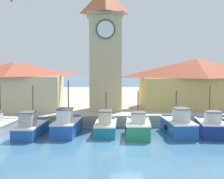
# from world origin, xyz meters

# --- Properties ---
(ground_plane) EXTENTS (300.00, 300.00, 0.00)m
(ground_plane) POSITION_xyz_m (0.00, 0.00, 0.00)
(ground_plane) COLOR #386689
(quay_wharf) EXTENTS (120.00, 40.00, 1.14)m
(quay_wharf) POSITION_xyz_m (0.00, 26.92, 0.57)
(quay_wharf) COLOR #A89E89
(quay_wharf) RESTS_ON ground
(fishing_boat_left_inner) EXTENTS (2.33, 5.13, 4.21)m
(fishing_boat_left_inner) POSITION_xyz_m (-7.71, 3.83, 0.72)
(fishing_boat_left_inner) COLOR #2356A8
(fishing_boat_left_inner) RESTS_ON ground
(fishing_boat_mid_left) EXTENTS (2.47, 4.81, 4.62)m
(fishing_boat_mid_left) POSITION_xyz_m (-4.73, 4.17, 0.81)
(fishing_boat_mid_left) COLOR #2356A8
(fishing_boat_mid_left) RESTS_ON ground
(fishing_boat_center) EXTENTS (2.20, 4.62, 3.58)m
(fishing_boat_center) POSITION_xyz_m (-1.43, 4.20, 0.72)
(fishing_boat_center) COLOR #196B7F
(fishing_boat_center) RESTS_ON ground
(fishing_boat_mid_right) EXTENTS (2.41, 4.48, 3.77)m
(fishing_boat_mid_right) POSITION_xyz_m (1.22, 3.15, 0.78)
(fishing_boat_mid_right) COLOR #237A4C
(fishing_boat_mid_right) RESTS_ON ground
(fishing_boat_right_inner) EXTENTS (2.14, 5.02, 3.70)m
(fishing_boat_right_inner) POSITION_xyz_m (4.73, 3.63, 0.82)
(fishing_boat_right_inner) COLOR #2356A8
(fishing_boat_right_inner) RESTS_ON ground
(fishing_boat_right_outer) EXTENTS (2.53, 4.33, 4.15)m
(fishing_boat_right_outer) POSITION_xyz_m (7.36, 3.13, 0.78)
(fishing_boat_right_outer) COLOR navy
(fishing_boat_right_outer) RESTS_ON ground
(clock_tower) EXTENTS (3.81, 3.81, 14.65)m
(clock_tower) POSITION_xyz_m (-1.26, 11.14, 8.03)
(clock_tower) COLOR tan
(clock_tower) RESTS_ON quay_wharf
(warehouse_left) EXTENTS (10.33, 6.13, 5.15)m
(warehouse_left) POSITION_xyz_m (-11.06, 12.22, 3.77)
(warehouse_left) COLOR beige
(warehouse_left) RESTS_ON quay_wharf
(warehouse_right) EXTENTS (12.84, 5.46, 5.55)m
(warehouse_right) POSITION_xyz_m (9.21, 12.73, 3.98)
(warehouse_right) COLOR tan
(warehouse_right) RESTS_ON quay_wharf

